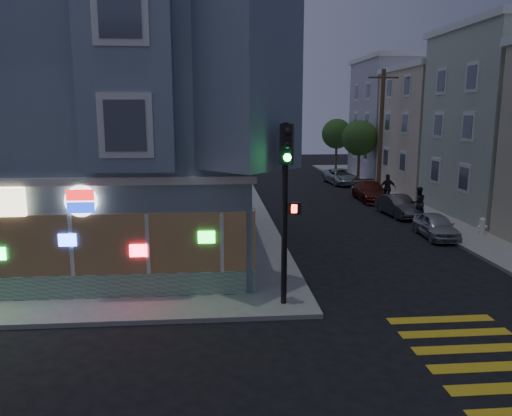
{
  "coord_description": "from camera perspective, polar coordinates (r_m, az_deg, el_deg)",
  "views": [
    {
      "loc": [
        -0.23,
        -11.92,
        6.16
      ],
      "look_at": [
        1.26,
        5.62,
        2.75
      ],
      "focal_mm": 35.0,
      "sensor_mm": 36.0,
      "label": 1
    }
  ],
  "objects": [
    {
      "name": "pedestrian_a",
      "position": [
        29.72,
        18.05,
        0.56
      ],
      "size": [
        0.89,
        0.7,
        1.83
      ],
      "primitive_type": "imported",
      "rotation": [
        0.0,
        0.0,
        3.15
      ],
      "color": "black",
      "rests_on": "sidewalk_ne"
    },
    {
      "name": "fire_hydrant",
      "position": [
        27.17,
        24.42,
        -1.83
      ],
      "size": [
        0.49,
        0.29,
        0.86
      ],
      "color": "white",
      "rests_on": "sidewalk_ne"
    },
    {
      "name": "parked_car_b",
      "position": [
        30.92,
        15.93,
        0.24
      ],
      "size": [
        1.7,
        3.91,
        1.25
      ],
      "primitive_type": "imported",
      "rotation": [
        0.0,
        0.0,
        0.1
      ],
      "color": "#333537",
      "rests_on": "ground"
    },
    {
      "name": "row_house_c",
      "position": [
        41.89,
        23.49,
        8.02
      ],
      "size": [
        12.0,
        8.6,
        9.0
      ],
      "primitive_type": "cube",
      "color": "#C3B397",
      "rests_on": "sidewalk_ne"
    },
    {
      "name": "row_house_d",
      "position": [
        49.99,
        18.66,
        9.54
      ],
      "size": [
        12.0,
        8.6,
        10.5
      ],
      "primitive_type": "cube",
      "color": "#AFA8B9",
      "rests_on": "sidewalk_ne"
    },
    {
      "name": "corner_building",
      "position": [
        23.63,
        -19.28,
        9.54
      ],
      "size": [
        14.6,
        14.6,
        11.4
      ],
      "color": "slate",
      "rests_on": "sidewalk_nw"
    },
    {
      "name": "street_tree_near",
      "position": [
        43.78,
        11.75,
        7.84
      ],
      "size": [
        3.0,
        3.0,
        5.3
      ],
      "color": "#4C3826",
      "rests_on": "sidewalk_ne"
    },
    {
      "name": "sidewalk_nw",
      "position": [
        37.85,
        -25.31,
        0.66
      ],
      "size": [
        33.0,
        42.0,
        0.15
      ],
      "primitive_type": "cube",
      "color": "gray",
      "rests_on": "ground"
    },
    {
      "name": "utility_pole",
      "position": [
        37.97,
        14.09,
        8.59
      ],
      "size": [
        2.2,
        0.3,
        9.0
      ],
      "color": "#4C3826",
      "rests_on": "sidewalk_ne"
    },
    {
      "name": "parked_car_a",
      "position": [
        26.23,
        19.9,
        -1.92
      ],
      "size": [
        1.63,
        3.62,
        1.21
      ],
      "primitive_type": "imported",
      "rotation": [
        0.0,
        0.0,
        -0.06
      ],
      "color": "#ACADB4",
      "rests_on": "ground"
    },
    {
      "name": "parked_car_c",
      "position": [
        35.75,
        13.01,
        1.84
      ],
      "size": [
        1.93,
        4.58,
        1.32
      ],
      "primitive_type": "imported",
      "rotation": [
        0.0,
        0.0,
        -0.02
      ],
      "color": "#591D14",
      "rests_on": "ground"
    },
    {
      "name": "ground",
      "position": [
        13.42,
        -3.49,
        -16.36
      ],
      "size": [
        120.0,
        120.0,
        0.0
      ],
      "primitive_type": "plane",
      "color": "black",
      "rests_on": "ground"
    },
    {
      "name": "street_tree_far",
      "position": [
        51.5,
        9.21,
        8.36
      ],
      "size": [
        3.0,
        3.0,
        5.3
      ],
      "color": "#4C3826",
      "rests_on": "sidewalk_ne"
    },
    {
      "name": "traffic_signal",
      "position": [
        15.09,
        3.49,
        2.71
      ],
      "size": [
        0.72,
        0.64,
        5.69
      ],
      "rotation": [
        0.0,
        0.0,
        -0.35
      ],
      "color": "black",
      "rests_on": "sidewalk_nw"
    },
    {
      "name": "pedestrian_b",
      "position": [
        34.37,
        14.81,
        2.17
      ],
      "size": [
        1.14,
        0.48,
        1.93
      ],
      "primitive_type": "imported",
      "rotation": [
        0.0,
        0.0,
        3.13
      ],
      "color": "#25222A",
      "rests_on": "sidewalk_ne"
    },
    {
      "name": "parked_car_d",
      "position": [
        43.64,
        9.71,
        3.56
      ],
      "size": [
        2.57,
        4.84,
        1.29
      ],
      "primitive_type": "imported",
      "rotation": [
        0.0,
        0.0,
        0.09
      ],
      "color": "#A8AEB2",
      "rests_on": "ground"
    }
  ]
}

